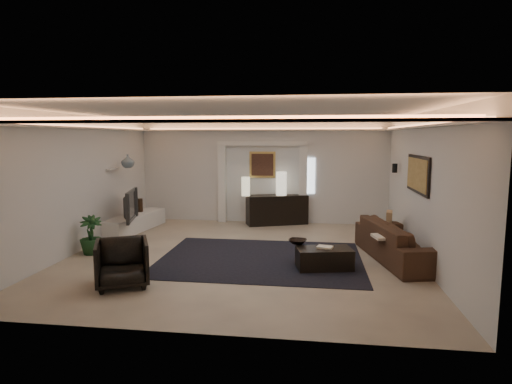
# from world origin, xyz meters

# --- Properties ---
(floor) EXTENTS (7.00, 7.00, 0.00)m
(floor) POSITION_xyz_m (0.00, 0.00, 0.00)
(floor) COLOR tan
(floor) RESTS_ON ground
(ceiling) EXTENTS (7.00, 7.00, 0.00)m
(ceiling) POSITION_xyz_m (0.00, 0.00, 2.90)
(ceiling) COLOR white
(ceiling) RESTS_ON ground
(wall_back) EXTENTS (7.00, 0.00, 7.00)m
(wall_back) POSITION_xyz_m (0.00, 3.50, 1.45)
(wall_back) COLOR silver
(wall_back) RESTS_ON ground
(wall_front) EXTENTS (7.00, 0.00, 7.00)m
(wall_front) POSITION_xyz_m (0.00, -3.50, 1.45)
(wall_front) COLOR silver
(wall_front) RESTS_ON ground
(wall_left) EXTENTS (0.00, 7.00, 7.00)m
(wall_left) POSITION_xyz_m (-3.50, 0.00, 1.45)
(wall_left) COLOR silver
(wall_left) RESTS_ON ground
(wall_right) EXTENTS (0.00, 7.00, 7.00)m
(wall_right) POSITION_xyz_m (3.50, 0.00, 1.45)
(wall_right) COLOR silver
(wall_right) RESTS_ON ground
(cove_soffit) EXTENTS (7.00, 7.00, 0.04)m
(cove_soffit) POSITION_xyz_m (0.00, 0.00, 2.62)
(cove_soffit) COLOR silver
(cove_soffit) RESTS_ON ceiling
(daylight_slit) EXTENTS (0.25, 0.03, 1.00)m
(daylight_slit) POSITION_xyz_m (1.35, 3.48, 1.35)
(daylight_slit) COLOR white
(daylight_slit) RESTS_ON wall_back
(area_rug) EXTENTS (4.00, 3.00, 0.01)m
(area_rug) POSITION_xyz_m (0.40, -0.20, 0.01)
(area_rug) COLOR black
(area_rug) RESTS_ON ground
(pilaster_left) EXTENTS (0.22, 0.20, 2.20)m
(pilaster_left) POSITION_xyz_m (-1.15, 3.40, 1.10)
(pilaster_left) COLOR silver
(pilaster_left) RESTS_ON ground
(pilaster_right) EXTENTS (0.22, 0.20, 2.20)m
(pilaster_right) POSITION_xyz_m (1.15, 3.40, 1.10)
(pilaster_right) COLOR silver
(pilaster_right) RESTS_ON ground
(alcove_header) EXTENTS (2.52, 0.20, 0.12)m
(alcove_header) POSITION_xyz_m (0.00, 3.40, 2.25)
(alcove_header) COLOR silver
(alcove_header) RESTS_ON wall_back
(painting_frame) EXTENTS (0.74, 0.04, 0.74)m
(painting_frame) POSITION_xyz_m (0.00, 3.47, 1.65)
(painting_frame) COLOR tan
(painting_frame) RESTS_ON wall_back
(painting_canvas) EXTENTS (0.62, 0.02, 0.62)m
(painting_canvas) POSITION_xyz_m (0.00, 3.44, 1.65)
(painting_canvas) COLOR #4C2D1E
(painting_canvas) RESTS_ON wall_back
(art_panel_frame) EXTENTS (0.04, 1.64, 0.74)m
(art_panel_frame) POSITION_xyz_m (3.47, 0.30, 1.70)
(art_panel_frame) COLOR black
(art_panel_frame) RESTS_ON wall_right
(art_panel_gold) EXTENTS (0.02, 1.50, 0.62)m
(art_panel_gold) POSITION_xyz_m (3.44, 0.30, 1.70)
(art_panel_gold) COLOR tan
(art_panel_gold) RESTS_ON wall_right
(wall_sconce) EXTENTS (0.12, 0.12, 0.22)m
(wall_sconce) POSITION_xyz_m (3.38, 2.20, 1.68)
(wall_sconce) COLOR black
(wall_sconce) RESTS_ON wall_right
(wall_niche) EXTENTS (0.10, 0.55, 0.04)m
(wall_niche) POSITION_xyz_m (-3.44, 1.40, 1.65)
(wall_niche) COLOR silver
(wall_niche) RESTS_ON wall_left
(console) EXTENTS (1.76, 1.08, 0.84)m
(console) POSITION_xyz_m (0.44, 3.25, 0.40)
(console) COLOR black
(console) RESTS_ON ground
(lamp_left) EXTENTS (0.28, 0.28, 0.52)m
(lamp_left) POSITION_xyz_m (-0.40, 2.99, 1.09)
(lamp_left) COLOR beige
(lamp_left) RESTS_ON console
(lamp_right) EXTENTS (0.34, 0.34, 0.65)m
(lamp_right) POSITION_xyz_m (0.55, 3.25, 1.09)
(lamp_right) COLOR #EFE7C9
(lamp_right) RESTS_ON console
(media_ledge) EXTENTS (0.87, 2.32, 0.42)m
(media_ledge) POSITION_xyz_m (-3.15, 1.88, 0.23)
(media_ledge) COLOR silver
(media_ledge) RESTS_ON ground
(tv) EXTENTS (1.27, 0.47, 0.73)m
(tv) POSITION_xyz_m (-3.01, 1.13, 0.82)
(tv) COLOR black
(tv) RESTS_ON media_ledge
(figurine) EXTENTS (0.17, 0.17, 0.36)m
(figurine) POSITION_xyz_m (-3.15, 2.27, 0.64)
(figurine) COLOR black
(figurine) RESTS_ON media_ledge
(ginger_jar) EXTENTS (0.36, 0.36, 0.33)m
(ginger_jar) POSITION_xyz_m (-3.15, 1.60, 1.84)
(ginger_jar) COLOR slate
(ginger_jar) RESTS_ON wall_niche
(plant) EXTENTS (0.63, 0.63, 0.80)m
(plant) POSITION_xyz_m (-3.15, -0.29, 0.40)
(plant) COLOR #163818
(plant) RESTS_ON ground
(sofa) EXTENTS (2.73, 1.53, 0.75)m
(sofa) POSITION_xyz_m (3.15, 0.11, 0.38)
(sofa) COLOR #413221
(sofa) RESTS_ON ground
(throw_blanket) EXTENTS (0.58, 0.51, 0.05)m
(throw_blanket) POSITION_xyz_m (2.83, -0.26, 0.55)
(throw_blanket) COLOR white
(throw_blanket) RESTS_ON sofa
(throw_pillow) EXTENTS (0.20, 0.43, 0.42)m
(throw_pillow) POSITION_xyz_m (3.15, 1.38, 0.55)
(throw_pillow) COLOR #A77F53
(throw_pillow) RESTS_ON sofa
(coffee_table) EXTENTS (1.09, 0.74, 0.37)m
(coffee_table) POSITION_xyz_m (1.64, -0.66, 0.20)
(coffee_table) COLOR black
(coffee_table) RESTS_ON ground
(bowl) EXTENTS (0.39, 0.39, 0.08)m
(bowl) POSITION_xyz_m (1.14, -0.39, 0.45)
(bowl) COLOR black
(bowl) RESTS_ON coffee_table
(magazine) EXTENTS (0.32, 0.27, 0.03)m
(magazine) POSITION_xyz_m (1.65, -0.64, 0.42)
(magazine) COLOR #F4E3C4
(magazine) RESTS_ON coffee_table
(armchair) EXTENTS (1.10, 1.11, 0.77)m
(armchair) POSITION_xyz_m (-1.66, -2.00, 0.38)
(armchair) COLOR black
(armchair) RESTS_ON ground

